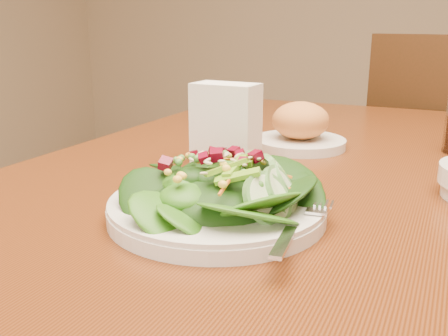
# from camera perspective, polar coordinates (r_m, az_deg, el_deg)

# --- Properties ---
(dining_table) EXTENTS (0.90, 1.40, 0.75)m
(dining_table) POSITION_cam_1_polar(r_m,az_deg,el_deg) (0.80, 9.29, -7.62)
(dining_table) COLOR #5B2A12
(dining_table) RESTS_ON ground_plane
(chair_far) EXTENTS (0.55, 0.55, 0.94)m
(chair_far) POSITION_cam_1_polar(r_m,az_deg,el_deg) (1.65, 24.08, -1.85)
(chair_far) COLOR #351B0C
(chair_far) RESTS_ON ground_plane
(salad_plate) EXTENTS (0.26, 0.26, 0.07)m
(salad_plate) POSITION_cam_1_polar(r_m,az_deg,el_deg) (0.58, -0.04, -3.22)
(salad_plate) COLOR silver
(salad_plate) RESTS_ON dining_table
(bread_plate) EXTENTS (0.17, 0.17, 0.09)m
(bread_plate) POSITION_cam_1_polar(r_m,az_deg,el_deg) (0.93, 8.70, 4.43)
(bread_plate) COLOR silver
(bread_plate) RESTS_ON dining_table
(napkin_holder) EXTENTS (0.10, 0.06, 0.13)m
(napkin_holder) POSITION_cam_1_polar(r_m,az_deg,el_deg) (0.78, 0.20, 5.13)
(napkin_holder) COLOR white
(napkin_holder) RESTS_ON dining_table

